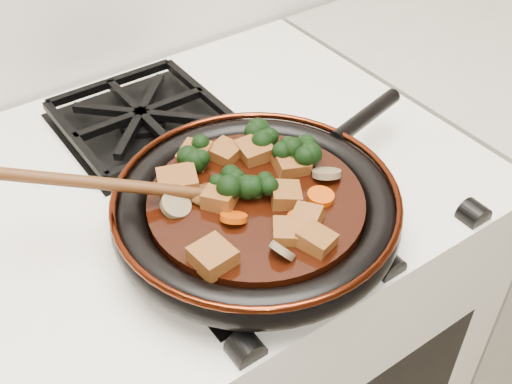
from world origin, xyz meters
TOP-DOWN VIEW (x-y plane):
  - stove at (0.00, 1.69)m, footprint 0.76×0.60m
  - burner_grate_front at (0.00, 1.55)m, footprint 0.23×0.23m
  - burner_grate_back at (0.00, 1.83)m, footprint 0.23×0.23m
  - skillet at (0.01, 1.55)m, footprint 0.47×0.35m
  - braising_sauce at (0.01, 1.54)m, footprint 0.26×0.26m
  - tofu_cube_0 at (0.02, 1.63)m, footprint 0.05×0.05m
  - tofu_cube_1 at (-0.03, 1.56)m, footprint 0.05×0.05m
  - tofu_cube_2 at (0.05, 1.61)m, footprint 0.05×0.05m
  - tofu_cube_3 at (0.02, 1.45)m, footprint 0.04×0.05m
  - tofu_cube_4 at (-0.01, 1.65)m, footprint 0.05×0.05m
  - tofu_cube_5 at (0.03, 1.52)m, footprint 0.05×0.05m
  - tofu_cube_6 at (-0.06, 1.61)m, footprint 0.06×0.06m
  - tofu_cube_7 at (0.08, 1.57)m, footprint 0.05×0.05m
  - tofu_cube_8 at (0.00, 1.47)m, footprint 0.05×0.05m
  - tofu_cube_9 at (-0.09, 1.49)m, footprint 0.05×0.05m
  - tofu_cube_10 at (0.03, 1.48)m, footprint 0.05×0.05m
  - broccoli_floret_0 at (0.11, 1.57)m, footprint 0.07×0.07m
  - broccoli_floret_1 at (0.08, 1.57)m, footprint 0.08×0.08m
  - broccoli_floret_2 at (-0.01, 1.57)m, footprint 0.09×0.09m
  - broccoli_floret_3 at (0.07, 1.63)m, footprint 0.08×0.09m
  - broccoli_floret_4 at (-0.01, 1.64)m, footprint 0.08×0.08m
  - broccoli_floret_5 at (0.01, 1.55)m, footprint 0.08×0.09m
  - carrot_coin_0 at (0.02, 1.48)m, footprint 0.03×0.03m
  - carrot_coin_1 at (0.07, 1.50)m, footprint 0.03×0.03m
  - carrot_coin_2 at (-0.03, 1.53)m, footprint 0.04×0.03m
  - carrot_coin_3 at (0.05, 1.61)m, footprint 0.03×0.03m
  - mushroom_slice_0 at (-0.08, 1.58)m, footprint 0.05×0.05m
  - mushroom_slice_1 at (-0.02, 1.46)m, footprint 0.03×0.03m
  - mushroom_slice_2 at (0.10, 1.53)m, footprint 0.05×0.05m
  - mushroom_slice_3 at (-0.05, 1.62)m, footprint 0.04×0.04m
  - wooden_spoon at (-0.10, 1.61)m, footprint 0.15×0.10m

SIDE VIEW (x-z plane):
  - stove at x=0.00m, z-range 0.00..0.90m
  - burner_grate_front at x=0.00m, z-range 0.90..0.93m
  - burner_grate_back at x=0.00m, z-range 0.90..0.93m
  - skillet at x=0.01m, z-range 0.92..0.97m
  - braising_sauce at x=0.01m, z-range 0.94..0.96m
  - carrot_coin_0 at x=0.02m, z-range 0.95..0.97m
  - carrot_coin_1 at x=0.07m, z-range 0.96..0.97m
  - carrot_coin_2 at x=-0.03m, z-range 0.95..0.98m
  - carrot_coin_3 at x=0.05m, z-range 0.96..0.97m
  - mushroom_slice_0 at x=-0.08m, z-range 0.95..0.98m
  - mushroom_slice_1 at x=-0.02m, z-range 0.95..0.98m
  - mushroom_slice_2 at x=0.10m, z-range 0.95..0.98m
  - mushroom_slice_3 at x=-0.05m, z-range 0.95..0.98m
  - tofu_cube_8 at x=0.00m, z-range 0.95..0.98m
  - tofu_cube_0 at x=0.02m, z-range 0.96..0.98m
  - tofu_cube_10 at x=0.03m, z-range 0.95..0.98m
  - tofu_cube_3 at x=0.02m, z-range 0.95..0.98m
  - tofu_cube_5 at x=0.03m, z-range 0.95..0.98m
  - tofu_cube_1 at x=-0.03m, z-range 0.95..0.98m
  - tofu_cube_7 at x=0.08m, z-range 0.95..0.98m
  - tofu_cube_9 at x=-0.09m, z-range 0.96..0.98m
  - tofu_cube_4 at x=-0.01m, z-range 0.95..0.98m
  - tofu_cube_2 at x=0.05m, z-range 0.95..0.98m
  - tofu_cube_6 at x=-0.06m, z-range 0.95..0.98m
  - broccoli_floret_0 at x=0.11m, z-range 0.94..1.00m
  - broccoli_floret_3 at x=0.07m, z-range 0.94..1.00m
  - broccoli_floret_5 at x=0.01m, z-range 0.93..1.00m
  - broccoli_floret_4 at x=-0.01m, z-range 0.94..1.00m
  - broccoli_floret_2 at x=-0.01m, z-range 0.94..1.01m
  - broccoli_floret_1 at x=0.08m, z-range 0.94..1.00m
  - wooden_spoon at x=-0.10m, z-range 0.86..1.11m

